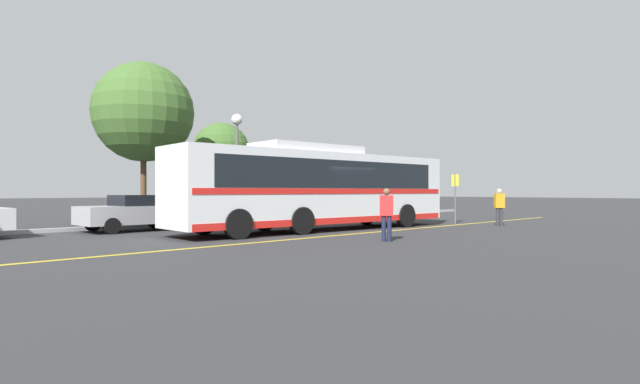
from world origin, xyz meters
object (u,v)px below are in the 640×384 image
parked_car_3 (353,205)px  tree_0 (143,113)px  bus_stop_sign (455,192)px  pedestrian_0 (499,205)px  parked_car_1 (135,212)px  tree_1 (221,151)px  street_lamp (237,137)px  parked_car_2 (262,208)px  transit_bus (320,187)px  pedestrian_1 (387,211)px

parked_car_3 → tree_0: (-11.10, 3.66, 4.61)m
bus_stop_sign → pedestrian_0: bearing=8.7°
parked_car_1 → bus_stop_sign: 14.39m
bus_stop_sign → tree_1: 13.88m
tree_0 → tree_1: bearing=19.9°
street_lamp → tree_1: street_lamp is taller
parked_car_1 → bus_stop_sign: bus_stop_sign is taller
parked_car_2 → street_lamp: street_lamp is taller
pedestrian_0 → bus_stop_sign: bus_stop_sign is taller
transit_bus → parked_car_3: size_ratio=3.05×
parked_car_1 → street_lamp: (6.78, 2.90, 3.72)m
parked_car_1 → parked_car_2: size_ratio=0.89×
transit_bus → parked_car_3: 9.43m
parked_car_1 → street_lamp: street_lamp is taller
transit_bus → bus_stop_sign: (7.24, -1.81, -0.23)m
pedestrian_0 → pedestrian_1: pedestrian_0 is taller
parked_car_1 → parked_car_2: 6.61m
pedestrian_1 → street_lamp: street_lamp is taller
parked_car_1 → pedestrian_0: pedestrian_0 is taller
pedestrian_1 → bus_stop_sign: 9.39m
transit_bus → tree_0: (-3.33, 8.91, 3.64)m
parked_car_1 → tree_0: 6.61m
pedestrian_1 → tree_0: (-1.67, 13.65, 4.45)m
pedestrian_1 → bus_stop_sign: bearing=69.9°
pedestrian_1 → tree_1: 16.52m
tree_0 → pedestrian_1: bearing=-83.0°
pedestrian_0 → pedestrian_1: size_ratio=1.01×
transit_bus → pedestrian_1: 5.09m
transit_bus → pedestrian_1: (-1.66, -4.74, -0.81)m
pedestrian_0 → street_lamp: size_ratio=0.30×
transit_bus → bus_stop_sign: 7.46m
tree_0 → parked_car_2: bearing=-40.1°
street_lamp → tree_1: bearing=70.7°
pedestrian_0 → bus_stop_sign: size_ratio=0.70×
transit_bus → street_lamp: size_ratio=2.30×
transit_bus → parked_car_3: bearing=127.1°
parked_car_1 → transit_bus: bearing=-131.8°
parked_car_2 → pedestrian_0: 11.14m
parked_car_3 → pedestrian_0: 9.18m
street_lamp → tree_1: 3.54m
street_lamp → parked_car_3: bearing=-20.4°
parked_car_2 → pedestrian_1: pedestrian_1 is taller
parked_car_1 → pedestrian_1: bearing=-158.8°
pedestrian_1 → tree_1: bearing=127.2°
bus_stop_sign → tree_0: tree_0 is taller
tree_0 → tree_1: tree_0 is taller
transit_bus → tree_0: bearing=-156.4°
parked_car_3 → bus_stop_sign: size_ratio=1.77×
parked_car_1 → parked_car_3: size_ratio=0.97×
tree_0 → transit_bus: bearing=-69.5°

